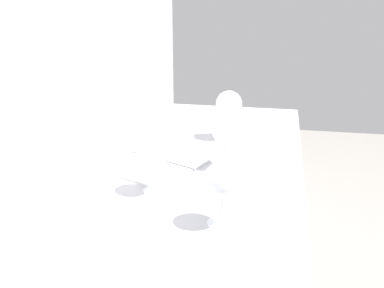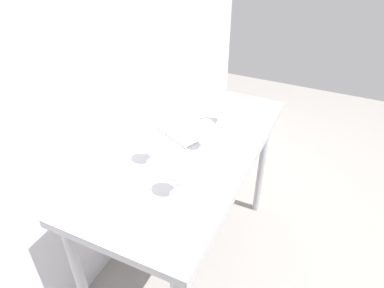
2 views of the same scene
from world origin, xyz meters
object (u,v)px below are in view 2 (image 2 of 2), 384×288
object	(u,v)px
wine_glass_near_center	(206,128)
wine_glass_near_right	(223,103)
wine_glass_far_left	(151,143)
tasting_sheet_upper	(205,110)
wine_glass_near_left	(177,173)
tasting_sheet_lower	(122,183)
open_notebook	(170,138)

from	to	relation	value
wine_glass_near_center	wine_glass_near_right	world-z (taller)	wine_glass_near_right
wine_glass_far_left	tasting_sheet_upper	xyz separation A→B (m)	(0.58, -0.02, -0.11)
wine_glass_near_right	wine_glass_near_left	size ratio (longest dim) A/B	1.05
wine_glass_far_left	tasting_sheet_lower	bearing A→B (deg)	167.40
wine_glass_near_right	tasting_sheet_upper	size ratio (longest dim) A/B	0.69
wine_glass_near_right	wine_glass_far_left	size ratio (longest dim) A/B	1.13
wine_glass_near_center	wine_glass_near_left	world-z (taller)	wine_glass_near_left
open_notebook	tasting_sheet_upper	size ratio (longest dim) A/B	1.59
wine_glass_near_center	wine_glass_far_left	distance (m)	0.28
wine_glass_near_left	tasting_sheet_upper	distance (m)	0.77
tasting_sheet_upper	wine_glass_far_left	bearing A→B (deg)	159.64
tasting_sheet_upper	tasting_sheet_lower	xyz separation A→B (m)	(-0.78, 0.07, 0.00)
wine_glass_near_right	wine_glass_far_left	distance (m)	0.51
wine_glass_near_left	wine_glass_near_right	bearing A→B (deg)	4.03
wine_glass_near_center	tasting_sheet_lower	distance (m)	0.48
wine_glass_near_left	open_notebook	size ratio (longest dim) A/B	0.42
wine_glass_far_left	wine_glass_near_left	world-z (taller)	wine_glass_near_left
wine_glass_near_right	open_notebook	bearing A→B (deg)	144.37
wine_glass_near_center	wine_glass_far_left	size ratio (longest dim) A/B	1.07
open_notebook	tasting_sheet_upper	distance (m)	0.37
wine_glass_far_left	tasting_sheet_upper	distance (m)	0.59
wine_glass_near_right	tasting_sheet_lower	bearing A→B (deg)	162.54
tasting_sheet_lower	open_notebook	bearing A→B (deg)	-20.07
tasting_sheet_upper	open_notebook	bearing A→B (deg)	154.86
tasting_sheet_upper	wine_glass_near_center	bearing A→B (deg)	-174.22
wine_glass_near_center	tasting_sheet_upper	world-z (taller)	wine_glass_near_center
wine_glass_near_center	tasting_sheet_lower	world-z (taller)	wine_glass_near_center
wine_glass_near_center	open_notebook	xyz separation A→B (m)	(0.00, 0.21, -0.12)
wine_glass_near_right	tasting_sheet_lower	world-z (taller)	wine_glass_near_right
wine_glass_near_center	tasting_sheet_upper	bearing A→B (deg)	23.88
wine_glass_far_left	wine_glass_near_left	size ratio (longest dim) A/B	0.93
open_notebook	tasting_sheet_lower	bearing A→B (deg)	-158.12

